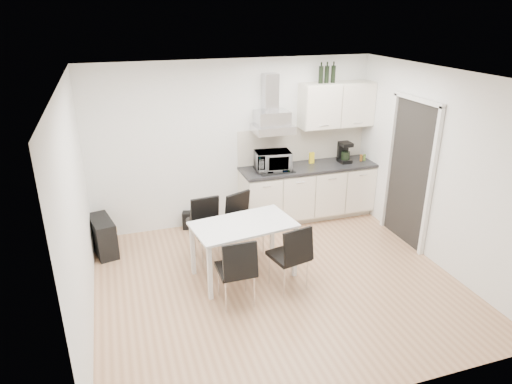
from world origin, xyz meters
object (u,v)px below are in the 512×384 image
guitar_amp (103,236)px  chair_near_left (236,270)px  kitchenette (309,170)px  chair_far_right (246,225)px  dining_table (243,230)px  floor_speaker (188,220)px  chair_near_right (288,256)px  chair_far_left (210,232)px

guitar_amp → chair_near_left: bearing=-62.0°
kitchenette → chair_far_right: (-1.34, -0.88, -0.39)m
dining_table → guitar_amp: 2.14m
chair_near_left → guitar_amp: chair_near_left is taller
floor_speaker → chair_far_right: bearing=-42.3°
chair_near_right → chair_far_right: bearing=91.7°
dining_table → floor_speaker: 1.73m
chair_far_left → chair_far_right: (0.53, 0.04, 0.00)m
chair_near_right → floor_speaker: size_ratio=3.13×
chair_near_left → chair_far_left: bearing=93.9°
guitar_amp → floor_speaker: bearing=4.6°
dining_table → chair_far_right: size_ratio=1.55×
chair_near_right → guitar_amp: chair_near_right is taller
chair_far_left → chair_far_right: same height
chair_near_right → floor_speaker: chair_near_right is taller
dining_table → chair_near_right: size_ratio=1.55×
chair_far_left → guitar_amp: size_ratio=1.31×
chair_near_left → chair_near_right: (0.70, 0.10, 0.00)m
dining_table → guitar_amp: bearing=137.5°
chair_far_right → guitar_amp: chair_far_right is taller
kitchenette → chair_near_right: size_ratio=2.86×
dining_table → floor_speaker: dining_table is taller
chair_near_left → floor_speaker: size_ratio=3.13×
chair_far_left → chair_near_left: bearing=88.6°
kitchenette → floor_speaker: (-1.99, 0.17, -0.69)m
kitchenette → dining_table: bearing=-137.3°
guitar_amp → kitchenette: bearing=-8.5°
dining_table → chair_near_right: chair_near_right is taller
chair_near_right → guitar_amp: 2.73m
dining_table → chair_near_left: bearing=-123.4°
floor_speaker → chair_near_left: bearing=-69.2°
chair_far_left → chair_near_left: same height
chair_near_left → dining_table: bearing=64.6°
chair_far_right → floor_speaker: 1.27m
kitchenette → chair_near_left: 2.69m
chair_near_right → guitar_amp: bearing=131.0°
chair_far_left → guitar_amp: bearing=-31.4°
chair_near_right → dining_table: bearing=123.1°
kitchenette → chair_far_left: (-1.87, -0.92, -0.39)m
dining_table → chair_near_right: bearing=-52.8°
chair_near_right → floor_speaker: 2.24m
dining_table → floor_speaker: bearing=97.8°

